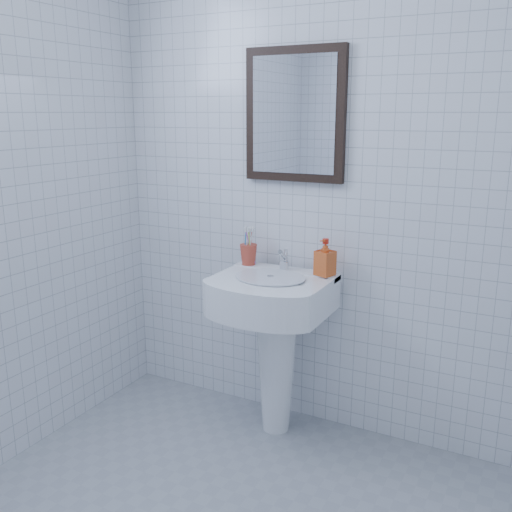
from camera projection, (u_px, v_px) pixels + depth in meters
The scene contains 6 objects.
wall_back at pixel (319, 180), 2.71m from camera, with size 2.20×0.02×2.50m, color white.
washbasin at pixel (275, 327), 2.75m from camera, with size 0.54×0.39×0.82m.
faucet at pixel (284, 261), 2.76m from camera, with size 0.04×0.10×0.11m.
toothbrush_cup at pixel (248, 255), 2.86m from camera, with size 0.09×0.09×0.10m, color #BA3F2C, non-canonical shape.
soap_dispenser at pixel (325, 257), 2.66m from camera, with size 0.08×0.08×0.17m, color #DA4415.
wall_mirror at pixel (295, 115), 2.68m from camera, with size 0.50×0.04×0.62m.
Camera 1 is at (0.99, -1.35, 1.56)m, focal length 40.00 mm.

